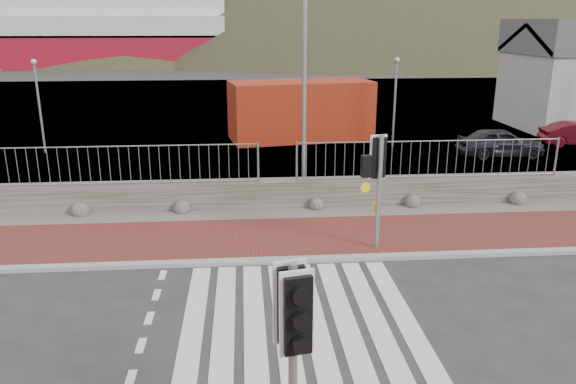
{
  "coord_description": "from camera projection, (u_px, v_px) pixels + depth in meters",
  "views": [
    {
      "loc": [
        -1.03,
        -9.7,
        5.72
      ],
      "look_at": [
        -0.01,
        3.0,
        1.81
      ],
      "focal_mm": 35.0,
      "sensor_mm": 36.0,
      "label": 1
    }
  ],
  "objects": [
    {
      "name": "car_a",
      "position": [
        500.0,
        142.0,
        24.45
      ],
      "size": [
        3.69,
        1.53,
        1.25
      ],
      "primitive_type": "imported",
      "rotation": [
        0.0,
        0.0,
        1.56
      ],
      "color": "black",
      "rests_on": "ground"
    },
    {
      "name": "shipping_container",
      "position": [
        301.0,
        110.0,
        27.9
      ],
      "size": [
        7.29,
        4.02,
        2.87
      ],
      "primitive_type": "cube",
      "rotation": [
        0.0,
        0.0,
        0.17
      ],
      "color": "#9A2810",
      "rests_on": "ground"
    },
    {
      "name": "water",
      "position": [
        250.0,
        68.0,
        70.94
      ],
      "size": [
        220.0,
        50.0,
        0.05
      ],
      "primitive_type": "cube",
      "color": "#3F4C54",
      "rests_on": "ground"
    },
    {
      "name": "traffic_signal_near",
      "position": [
        293.0,
        326.0,
        6.87
      ],
      "size": [
        0.47,
        0.33,
        2.97
      ],
      "rotation": [
        0.0,
        0.0,
        0.2
      ],
      "color": "gray",
      "rests_on": "ground"
    },
    {
      "name": "sidewalk_far",
      "position": [
        284.0,
        238.0,
        15.27
      ],
      "size": [
        40.0,
        3.0,
        0.08
      ],
      "primitive_type": "cube",
      "color": "maroon",
      "rests_on": "ground"
    },
    {
      "name": "gravel_strip",
      "position": [
        279.0,
        214.0,
        17.18
      ],
      "size": [
        40.0,
        1.5,
        0.06
      ],
      "primitive_type": "cube",
      "color": "#59544C",
      "rests_on": "ground"
    },
    {
      "name": "hills_backdrop",
      "position": [
        288.0,
        186.0,
        102.04
      ],
      "size": [
        254.0,
        90.0,
        100.0
      ],
      "color": "#2D311D",
      "rests_on": "ground"
    },
    {
      "name": "ferry",
      "position": [
        57.0,
        23.0,
        72.25
      ],
      "size": [
        50.0,
        16.0,
        20.0
      ],
      "color": "maroon",
      "rests_on": "ground"
    },
    {
      "name": "zebra_crossing",
      "position": [
        301.0,
        325.0,
        10.99
      ],
      "size": [
        4.62,
        5.6,
        0.01
      ],
      "color": "silver",
      "rests_on": "ground"
    },
    {
      "name": "kerb_far",
      "position": [
        288.0,
        260.0,
        13.84
      ],
      "size": [
        40.0,
        0.25,
        0.12
      ],
      "primitive_type": "cube",
      "color": "gray",
      "rests_on": "ground"
    },
    {
      "name": "streetlight",
      "position": [
        308.0,
        67.0,
        17.56
      ],
      "size": [
        1.59,
        0.63,
        7.7
      ],
      "rotation": [
        0.0,
        0.0,
        0.3
      ],
      "color": "gray",
      "rests_on": "ground"
    },
    {
      "name": "ground",
      "position": [
        301.0,
        325.0,
        11.0
      ],
      "size": [
        220.0,
        220.0,
        0.0
      ],
      "primitive_type": "plane",
      "color": "#28282B",
      "rests_on": "ground"
    },
    {
      "name": "quay",
      "position": [
        258.0,
        109.0,
        37.58
      ],
      "size": [
        120.0,
        40.0,
        0.5
      ],
      "primitive_type": "cube",
      "color": "#4C4C4F",
      "rests_on": "ground"
    },
    {
      "name": "railing",
      "position": [
        277.0,
        153.0,
        17.28
      ],
      "size": [
        18.07,
        0.07,
        1.22
      ],
      "color": "gray",
      "rests_on": "stone_wall"
    },
    {
      "name": "traffic_signal_far",
      "position": [
        379.0,
        168.0,
        13.91
      ],
      "size": [
        0.75,
        0.37,
        3.05
      ],
      "rotation": [
        0.0,
        0.0,
        3.37
      ],
      "color": "gray",
      "rests_on": "ground"
    },
    {
      "name": "stone_wall",
      "position": [
        277.0,
        194.0,
        17.82
      ],
      "size": [
        40.0,
        0.6,
        0.9
      ],
      "primitive_type": "cube",
      "color": "#433E37",
      "rests_on": "ground"
    }
  ]
}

